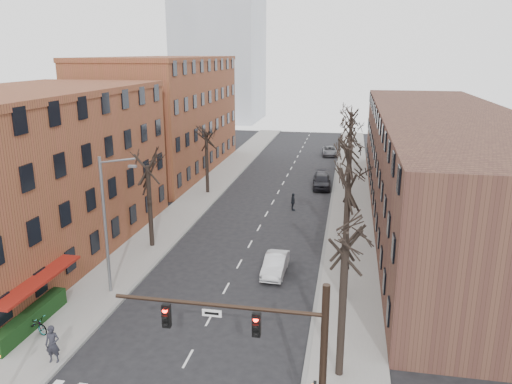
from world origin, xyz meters
The scene contains 24 objects.
sidewalk_left centered at (-8.00, 35.00, 0.07)m, with size 4.00×90.00×0.15m, color gray.
sidewalk_right centered at (8.00, 35.00, 0.07)m, with size 4.00×90.00×0.15m, color gray.
building_left_near centered at (-16.00, 15.00, 6.00)m, with size 12.00×26.00×12.00m, color brown.
building_left_far centered at (-16.00, 44.00, 7.00)m, with size 12.00×28.00×14.00m, color brown.
building_right centered at (16.00, 30.00, 5.00)m, with size 12.00×50.00×10.00m, color #513225.
awning_left centered at (-9.40, 6.00, 0.00)m, with size 1.20×7.00×0.15m, color maroon.
hedge centered at (-9.50, 5.00, 0.65)m, with size 0.80×6.00×1.00m, color #143512.
tree_right_a centered at (7.60, 4.00, 0.00)m, with size 5.20×5.20×10.00m, color black, non-canonical shape.
tree_right_b centered at (7.60, 12.00, 0.00)m, with size 5.20×5.20×10.80m, color black, non-canonical shape.
tree_right_c centered at (7.60, 20.00, 0.00)m, with size 5.20×5.20×11.60m, color black, non-canonical shape.
tree_right_d centered at (7.60, 28.00, 0.00)m, with size 5.20×5.20×10.00m, color black, non-canonical shape.
tree_right_e centered at (7.60, 36.00, 0.00)m, with size 5.20×5.20×10.80m, color black, non-canonical shape.
tree_right_f centered at (7.60, 44.00, 0.00)m, with size 5.20×5.20×11.60m, color black, non-canonical shape.
tree_left_a centered at (-7.60, 18.00, 0.00)m, with size 5.20×5.20×9.50m, color black, non-canonical shape.
tree_left_b centered at (-7.60, 34.00, 0.00)m, with size 5.20×5.20×9.50m, color black, non-canonical shape.
signal_mast_arm centered at (5.45, -1.00, 4.40)m, with size 8.14×0.30×7.20m.
streetlight centered at (-7.03, 10.00, 5.01)m, with size 2.45×0.22×9.03m.
silver_sedan centered at (2.85, 14.86, 0.69)m, with size 1.46×4.20×1.38m, color silver.
parked_car_near centered at (4.64, 38.59, 0.83)m, with size 1.95×4.85×1.65m, color black.
parked_car_mid centered at (4.39, 40.93, 0.61)m, with size 1.71×4.21×1.22m, color black.
parked_car_far centered at (4.66, 57.83, 0.66)m, with size 2.19×4.75×1.32m, color #5A5C62.
pedestrian_a centered at (-6.40, 2.33, 1.13)m, with size 0.72×0.47×1.96m, color #21222A.
pedestrian_crossing centered at (2.38, 29.59, 0.88)m, with size 1.03×0.43×1.76m, color black.
bicycle centered at (-8.99, 4.61, 0.66)m, with size 0.68×1.96×1.03m, color gray.
Camera 1 is at (7.54, -17.10, 15.05)m, focal length 35.00 mm.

